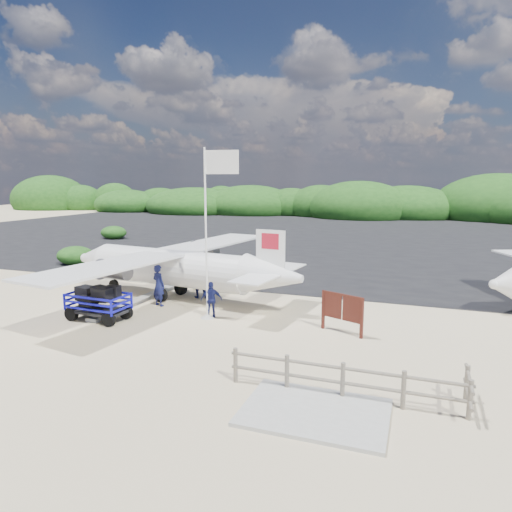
{
  "coord_description": "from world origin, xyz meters",
  "views": [
    {
      "loc": [
        7.67,
        -16.18,
        5.65
      ],
      "look_at": [
        0.37,
        3.95,
        2.04
      ],
      "focal_mm": 32.0,
      "sensor_mm": 36.0,
      "label": 1
    }
  ],
  "objects_px": {
    "flagpole": "(208,318)",
    "crew_b": "(199,278)",
    "baggage_cart": "(99,320)",
    "crew_c": "(211,300)",
    "signboard": "(341,333)",
    "crew_a": "(159,285)",
    "aircraft_small": "(285,227)"
  },
  "relations": [
    {
      "from": "crew_a",
      "to": "crew_b",
      "type": "relative_size",
      "value": 0.97
    },
    {
      "from": "flagpole",
      "to": "crew_b",
      "type": "distance_m",
      "value": 3.51
    },
    {
      "from": "baggage_cart",
      "to": "crew_c",
      "type": "xyz_separation_m",
      "value": [
        4.17,
        1.86,
        0.76
      ]
    },
    {
      "from": "crew_b",
      "to": "crew_a",
      "type": "bearing_deg",
      "value": 42.97
    },
    {
      "from": "crew_c",
      "to": "aircraft_small",
      "type": "bearing_deg",
      "value": -103.26
    },
    {
      "from": "signboard",
      "to": "crew_a",
      "type": "relative_size",
      "value": 1.0
    },
    {
      "from": "crew_c",
      "to": "flagpole",
      "type": "bearing_deg",
      "value": 17.65
    },
    {
      "from": "flagpole",
      "to": "crew_b",
      "type": "bearing_deg",
      "value": 122.26
    },
    {
      "from": "baggage_cart",
      "to": "flagpole",
      "type": "distance_m",
      "value": 4.4
    },
    {
      "from": "flagpole",
      "to": "aircraft_small",
      "type": "height_order",
      "value": "flagpole"
    },
    {
      "from": "flagpole",
      "to": "crew_a",
      "type": "height_order",
      "value": "flagpole"
    },
    {
      "from": "crew_b",
      "to": "crew_c",
      "type": "height_order",
      "value": "crew_b"
    },
    {
      "from": "crew_a",
      "to": "crew_b",
      "type": "bearing_deg",
      "value": -100.71
    },
    {
      "from": "crew_b",
      "to": "aircraft_small",
      "type": "bearing_deg",
      "value": -98.05
    },
    {
      "from": "crew_c",
      "to": "crew_b",
      "type": "bearing_deg",
      "value": -79.43
    },
    {
      "from": "baggage_cart",
      "to": "flagpole",
      "type": "xyz_separation_m",
      "value": [
        4.04,
        1.74,
        0.0
      ]
    },
    {
      "from": "crew_a",
      "to": "crew_c",
      "type": "relative_size",
      "value": 1.24
    },
    {
      "from": "signboard",
      "to": "crew_a",
      "type": "bearing_deg",
      "value": -163.77
    },
    {
      "from": "baggage_cart",
      "to": "aircraft_small",
      "type": "relative_size",
      "value": 0.32
    },
    {
      "from": "crew_a",
      "to": "aircraft_small",
      "type": "height_order",
      "value": "crew_a"
    },
    {
      "from": "baggage_cart",
      "to": "flagpole",
      "type": "bearing_deg",
      "value": 26.26
    },
    {
      "from": "baggage_cart",
      "to": "flagpole",
      "type": "relative_size",
      "value": 0.38
    },
    {
      "from": "baggage_cart",
      "to": "crew_b",
      "type": "relative_size",
      "value": 1.36
    },
    {
      "from": "flagpole",
      "to": "crew_c",
      "type": "distance_m",
      "value": 0.78
    },
    {
      "from": "flagpole",
      "to": "aircraft_small",
      "type": "xyz_separation_m",
      "value": [
        -7.04,
        35.52,
        0.0
      ]
    },
    {
      "from": "flagpole",
      "to": "baggage_cart",
      "type": "bearing_deg",
      "value": -156.74
    },
    {
      "from": "flagpole",
      "to": "crew_a",
      "type": "xyz_separation_m",
      "value": [
        -2.89,
        0.96,
        0.94
      ]
    },
    {
      "from": "flagpole",
      "to": "crew_b",
      "type": "height_order",
      "value": "flagpole"
    },
    {
      "from": "signboard",
      "to": "aircraft_small",
      "type": "distance_m",
      "value": 37.69
    },
    {
      "from": "flagpole",
      "to": "signboard",
      "type": "bearing_deg",
      "value": -0.23
    },
    {
      "from": "crew_b",
      "to": "aircraft_small",
      "type": "height_order",
      "value": "crew_b"
    },
    {
      "from": "flagpole",
      "to": "crew_a",
      "type": "bearing_deg",
      "value": 161.56
    }
  ]
}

